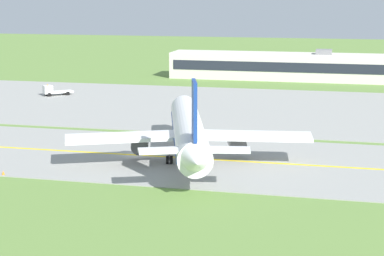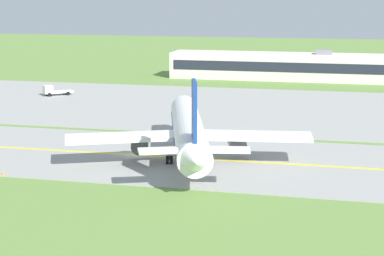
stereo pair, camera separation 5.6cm
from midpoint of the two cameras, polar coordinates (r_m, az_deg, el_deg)
name	(u,v)px [view 2 (the right image)]	position (r m, az deg, el deg)	size (l,w,h in m)	color
ground_plane	(140,156)	(91.85, -4.50, -2.40)	(500.00, 500.00, 0.00)	olive
taxiway_strip	(140,156)	(91.84, -4.50, -2.37)	(240.00, 28.00, 0.10)	gray
apron_pad	(255,108)	(129.83, 5.47, 1.72)	(140.00, 52.00, 0.10)	gray
taxiway_centreline	(140,155)	(91.82, -4.50, -2.34)	(220.00, 0.60, 0.01)	yellow
airplane_lead	(189,131)	(87.95, -0.27, -0.23)	(31.91, 38.92, 12.70)	white
service_truck_baggage	(53,91)	(147.84, -11.79, 3.17)	(6.13, 5.81, 2.59)	silver
terminal_building	(280,66)	(174.14, 7.53, 5.28)	(56.37, 10.18, 7.96)	beige
traffic_cone_near_edge	(3,173)	(85.07, -15.88, -3.74)	(0.44, 0.44, 0.60)	orange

